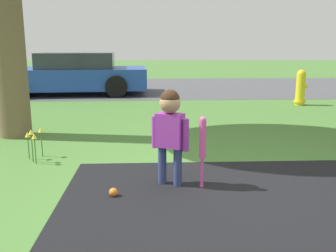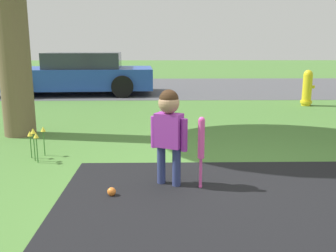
{
  "view_description": "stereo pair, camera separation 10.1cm",
  "coord_description": "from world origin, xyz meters",
  "px_view_note": "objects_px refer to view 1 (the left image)",
  "views": [
    {
      "loc": [
        -0.79,
        -3.1,
        1.33
      ],
      "look_at": [
        -0.62,
        0.72,
        0.49
      ],
      "focal_mm": 40.0,
      "sensor_mm": 36.0,
      "label": 1
    },
    {
      "loc": [
        -0.69,
        -3.11,
        1.33
      ],
      "look_at": [
        -0.62,
        0.72,
        0.49
      ],
      "focal_mm": 40.0,
      "sensor_mm": 36.0,
      "label": 2
    }
  ],
  "objects_px": {
    "fire_hydrant": "(301,88)",
    "parked_car": "(72,74)",
    "baseball_bat": "(202,142)",
    "sports_ball": "(113,192)",
    "child": "(170,124)"
  },
  "relations": [
    {
      "from": "child",
      "to": "parked_car",
      "type": "xyz_separation_m",
      "value": [
        -2.33,
        6.99,
        -0.06
      ]
    },
    {
      "from": "child",
      "to": "fire_hydrant",
      "type": "height_order",
      "value": "child"
    },
    {
      "from": "sports_ball",
      "to": "parked_car",
      "type": "xyz_separation_m",
      "value": [
        -1.81,
        7.26,
        0.5
      ]
    },
    {
      "from": "sports_ball",
      "to": "fire_hydrant",
      "type": "xyz_separation_m",
      "value": [
        3.69,
        5.03,
        0.35
      ]
    },
    {
      "from": "baseball_bat",
      "to": "sports_ball",
      "type": "distance_m",
      "value": 0.93
    },
    {
      "from": "baseball_bat",
      "to": "parked_car",
      "type": "xyz_separation_m",
      "value": [
        -2.63,
        7.08,
        0.09
      ]
    },
    {
      "from": "child",
      "to": "parked_car",
      "type": "relative_size",
      "value": 0.22
    },
    {
      "from": "child",
      "to": "fire_hydrant",
      "type": "distance_m",
      "value": 5.72
    },
    {
      "from": "parked_car",
      "to": "sports_ball",
      "type": "bearing_deg",
      "value": 100.62
    },
    {
      "from": "fire_hydrant",
      "to": "parked_car",
      "type": "distance_m",
      "value": 5.94
    },
    {
      "from": "sports_ball",
      "to": "fire_hydrant",
      "type": "distance_m",
      "value": 6.25
    },
    {
      "from": "parked_car",
      "to": "baseball_bat",
      "type": "bearing_deg",
      "value": 106.96
    },
    {
      "from": "fire_hydrant",
      "to": "parked_car",
      "type": "height_order",
      "value": "parked_car"
    },
    {
      "from": "child",
      "to": "sports_ball",
      "type": "bearing_deg",
      "value": -126.03
    },
    {
      "from": "sports_ball",
      "to": "parked_car",
      "type": "height_order",
      "value": "parked_car"
    }
  ]
}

